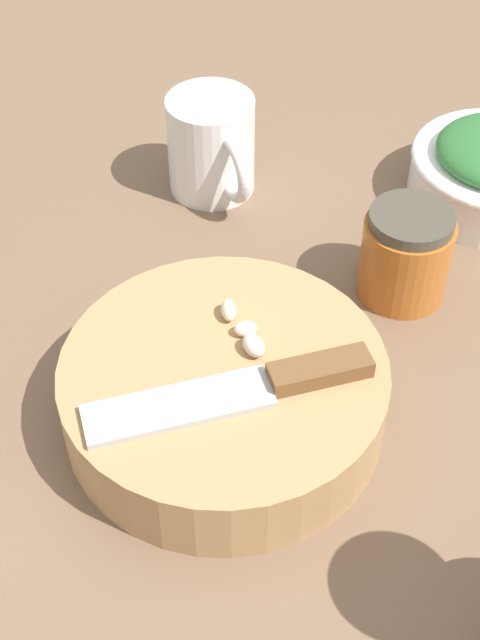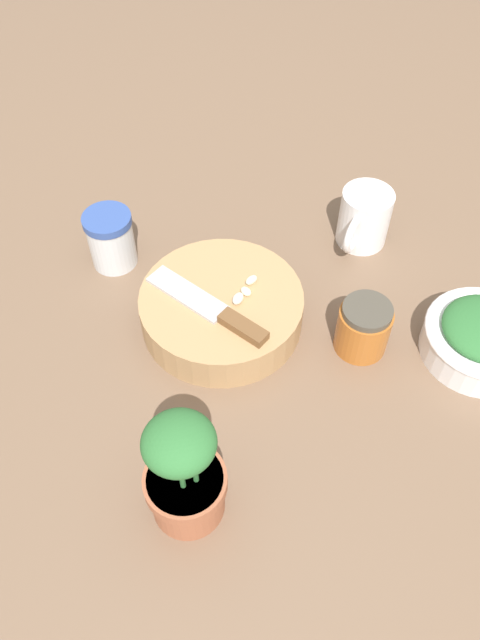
{
  "view_description": "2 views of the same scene",
  "coord_description": "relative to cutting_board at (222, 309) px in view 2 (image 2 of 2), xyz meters",
  "views": [
    {
      "loc": [
        0.35,
        0.25,
        0.5
      ],
      "look_at": [
        0.03,
        -0.04,
        0.07
      ],
      "focal_mm": 50.0,
      "sensor_mm": 36.0,
      "label": 1
    },
    {
      "loc": [
        -0.03,
        0.52,
        0.69
      ],
      "look_at": [
        0.03,
        0.02,
        0.06
      ],
      "focal_mm": 35.0,
      "sensor_mm": 36.0,
      "label": 2
    }
  ],
  "objects": [
    {
      "name": "ground_plane",
      "position": [
        -0.06,
        0.02,
        -0.03
      ],
      "size": [
        5.0,
        5.0,
        0.0
      ],
      "primitive_type": "plane",
      "color": "brown"
    },
    {
      "name": "cutting_board",
      "position": [
        0.0,
        0.0,
        0.0
      ],
      "size": [
        0.23,
        0.23,
        0.05
      ],
      "color": "tan",
      "rests_on": "ground_plane"
    },
    {
      "name": "chef_knife",
      "position": [
        0.01,
        0.03,
        0.03
      ],
      "size": [
        0.18,
        0.13,
        0.01
      ],
      "rotation": [
        0.0,
        0.0,
        4.16
      ],
      "color": "brown",
      "rests_on": "cutting_board"
    },
    {
      "name": "garlic_cloves",
      "position": [
        -0.03,
        -0.01,
        0.03
      ],
      "size": [
        0.03,
        0.06,
        0.01
      ],
      "color": "silver",
      "rests_on": "cutting_board"
    },
    {
      "name": "spice_jar",
      "position": [
        0.18,
        -0.1,
        0.02
      ],
      "size": [
        0.07,
        0.07,
        0.09
      ],
      "color": "silver",
      "rests_on": "ground_plane"
    },
    {
      "name": "coffee_mug",
      "position": [
        -0.19,
        -0.19,
        0.02
      ],
      "size": [
        0.08,
        0.11,
        0.09
      ],
      "color": "white",
      "rests_on": "ground_plane"
    },
    {
      "name": "honey_jar",
      "position": [
        -0.19,
        0.02,
        0.01
      ],
      "size": [
        0.07,
        0.07,
        0.08
      ],
      "color": "#B26023",
      "rests_on": "ground_plane"
    },
    {
      "name": "potted_herb",
      "position": [
        -0.0,
        0.27,
        0.05
      ],
      "size": [
        0.09,
        0.09,
        0.17
      ],
      "color": "#A35B3D",
      "rests_on": "ground_plane"
    }
  ]
}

